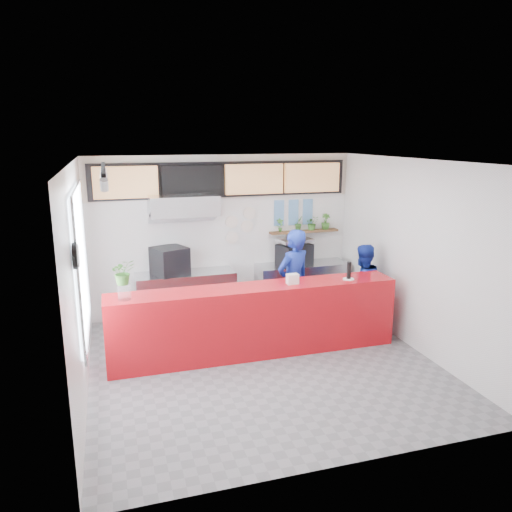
{
  "coord_description": "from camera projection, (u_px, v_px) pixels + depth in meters",
  "views": [
    {
      "loc": [
        -2.08,
        -6.57,
        3.34
      ],
      "look_at": [
        0.1,
        0.7,
        1.5
      ],
      "focal_mm": 35.0,
      "sensor_mm": 36.0,
      "label": 1
    }
  ],
  "objects": [
    {
      "name": "dec_plate_b",
      "position": [
        247.0,
        226.0,
        9.52
      ],
      "size": [
        0.24,
        0.03,
        0.24
      ],
      "primitive_type": "cylinder",
      "rotation": [
        1.57,
        0.0,
        0.0
      ],
      "color": "silver",
      "rests_on": "wall_back"
    },
    {
      "name": "window_pane",
      "position": [
        81.0,
        261.0,
        6.68
      ],
      "size": [
        0.04,
        2.2,
        1.9
      ],
      "primitive_type": "cube",
      "color": "silver",
      "rests_on": "wall_left"
    },
    {
      "name": "hood_lip",
      "position": [
        184.0,
        216.0,
        8.81
      ],
      "size": [
        1.2,
        0.69,
        0.31
      ],
      "primitive_type": "cube",
      "rotation": [
        -0.35,
        0.0,
        0.0
      ],
      "color": "#B2B5BA",
      "rests_on": "ceiling"
    },
    {
      "name": "right_bench",
      "position": [
        302.0,
        286.0,
        9.85
      ],
      "size": [
        1.8,
        0.6,
        0.9
      ],
      "primitive_type": "cube",
      "color": "#B2B5BA",
      "rests_on": "ground"
    },
    {
      "name": "panini_oven",
      "position": [
        170.0,
        261.0,
        8.97
      ],
      "size": [
        0.72,
        0.72,
        0.49
      ],
      "primitive_type": "cube",
      "rotation": [
        0.0,
        0.0,
        0.39
      ],
      "color": "black",
      "rests_on": "prep_bench"
    },
    {
      "name": "napkin_holder",
      "position": [
        292.0,
        279.0,
        7.71
      ],
      "size": [
        0.18,
        0.12,
        0.16
      ],
      "primitive_type": "cube",
      "rotation": [
        0.0,
        0.0,
        0.04
      ],
      "color": "white",
      "rests_on": "service_counter"
    },
    {
      "name": "basil_vase",
      "position": [
        123.0,
        272.0,
        6.9
      ],
      "size": [
        0.38,
        0.35,
        0.36
      ],
      "primitive_type": "imported",
      "rotation": [
        0.0,
        0.0,
        0.23
      ],
      "color": "#387027",
      "rests_on": "glass_vase"
    },
    {
      "name": "glass_vase",
      "position": [
        124.0,
        292.0,
        6.97
      ],
      "size": [
        0.19,
        0.19,
        0.23
      ],
      "primitive_type": "cylinder",
      "rotation": [
        0.0,
        0.0,
        -0.03
      ],
      "color": "white",
      "rests_on": "service_counter"
    },
    {
      "name": "extraction_hood",
      "position": [
        183.0,
        205.0,
        8.76
      ],
      "size": [
        1.2,
        0.7,
        0.35
      ],
      "primitive_type": "cube",
      "color": "#B2B5BA",
      "rests_on": "ceiling"
    },
    {
      "name": "service_counter",
      "position": [
        255.0,
        320.0,
        7.73
      ],
      "size": [
        4.5,
        0.6,
        1.1
      ],
      "primitive_type": "cube",
      "color": "#B80D14",
      "rests_on": "ground"
    },
    {
      "name": "wall_clock_face",
      "position": [
        78.0,
        256.0,
        5.49
      ],
      "size": [
        0.02,
        0.26,
        0.26
      ],
      "primitive_type": "cylinder",
      "rotation": [
        0.0,
        1.57,
        0.0
      ],
      "color": "white",
      "rests_on": "wall_left"
    },
    {
      "name": "ceiling",
      "position": [
        264.0,
        161.0,
        6.78
      ],
      "size": [
        5.0,
        5.0,
        0.0
      ],
      "primitive_type": "plane",
      "rotation": [
        3.14,
        0.0,
        0.0
      ],
      "color": "silver"
    },
    {
      "name": "soffit",
      "position": [
        223.0,
        179.0,
        9.18
      ],
      "size": [
        4.8,
        0.04,
        0.65
      ],
      "primitive_type": "cube",
      "color": "black",
      "rests_on": "wall_back"
    },
    {
      "name": "dec_plate_a",
      "position": [
        232.0,
        222.0,
        9.42
      ],
      "size": [
        0.24,
        0.03,
        0.24
      ],
      "primitive_type": "cylinder",
      "rotation": [
        1.57,
        0.0,
        0.0
      ],
      "color": "silver",
      "rests_on": "wall_back"
    },
    {
      "name": "dec_plate_d",
      "position": [
        249.0,
        213.0,
        9.48
      ],
      "size": [
        0.24,
        0.03,
        0.24
      ],
      "primitive_type": "cylinder",
      "rotation": [
        1.57,
        0.0,
        0.0
      ],
      "color": "silver",
      "rests_on": "wall_back"
    },
    {
      "name": "herb_d",
      "position": [
        326.0,
        221.0,
        9.9
      ],
      "size": [
        0.19,
        0.17,
        0.31
      ],
      "primitive_type": "imported",
      "rotation": [
        0.0,
        0.0,
        -0.12
      ],
      "color": "#387027",
      "rests_on": "herb_shelf"
    },
    {
      "name": "menu_board_far_right",
      "position": [
        312.0,
        178.0,
        9.59
      ],
      "size": [
        1.1,
        0.1,
        0.55
      ],
      "primitive_type": "cube",
      "color": "tan",
      "rests_on": "wall_back"
    },
    {
      "name": "white_plate",
      "position": [
        348.0,
        279.0,
        7.97
      ],
      "size": [
        0.22,
        0.22,
        0.01
      ],
      "primitive_type": "cylinder",
      "rotation": [
        0.0,
        0.0,
        -0.26
      ],
      "color": "white",
      "rests_on": "service_counter"
    },
    {
      "name": "prep_bench",
      "position": [
        186.0,
        296.0,
        9.21
      ],
      "size": [
        1.8,
        0.6,
        0.9
      ],
      "primitive_type": "cube",
      "color": "#B2B5BA",
      "rests_on": "ground"
    },
    {
      "name": "track_rail",
      "position": [
        103.0,
        168.0,
        6.21
      ],
      "size": [
        0.05,
        2.4,
        0.04
      ],
      "primitive_type": "cube",
      "color": "black",
      "rests_on": "ceiling"
    },
    {
      "name": "photo_frame_e",
      "position": [
        293.0,
        219.0,
        9.78
      ],
      "size": [
        0.2,
        0.02,
        0.25
      ],
      "primitive_type": "cube",
      "color": "#598CBF",
      "rests_on": "wall_back"
    },
    {
      "name": "espresso_tray",
      "position": [
        295.0,
        240.0,
        9.58
      ],
      "size": [
        0.7,
        0.54,
        0.06
      ],
      "primitive_type": "cube",
      "rotation": [
        0.0,
        0.0,
        0.17
      ],
      "color": "silver",
      "rests_on": "espresso_machine"
    },
    {
      "name": "menu_board_mid_left",
      "position": [
        192.0,
        181.0,
        8.94
      ],
      "size": [
        1.1,
        0.1,
        0.55
      ],
      "primitive_type": "cube",
      "color": "black",
      "rests_on": "wall_back"
    },
    {
      "name": "wall_left",
      "position": [
        79.0,
        282.0,
        6.44
      ],
      "size": [
        0.0,
        5.0,
        5.0
      ],
      "primitive_type": "plane",
      "rotation": [
        1.57,
        0.0,
        1.57
      ],
      "color": "white",
      "rests_on": "ground"
    },
    {
      "name": "menu_board_far_left",
      "position": [
        126.0,
        182.0,
        8.61
      ],
      "size": [
        1.1,
        0.1,
        0.55
      ],
      "primitive_type": "cube",
      "color": "tan",
      "rests_on": "wall_back"
    },
    {
      "name": "espresso_machine",
      "position": [
        294.0,
        254.0,
        9.65
      ],
      "size": [
        0.73,
        0.61,
        0.4
      ],
      "primitive_type": "cube",
      "rotation": [
        0.0,
        0.0,
        0.32
      ],
      "color": "black",
      "rests_on": "right_bench"
    },
    {
      "name": "herb_a",
      "position": [
        280.0,
        225.0,
        9.64
      ],
      "size": [
        0.15,
        0.11,
        0.26
      ],
      "primitive_type": "imported",
      "rotation": [
        0.0,
        0.0,
        -0.12
      ],
      "color": "#387027",
      "rests_on": "herb_shelf"
    },
    {
      "name": "floor",
      "position": [
        263.0,
        364.0,
        7.49
      ],
      "size": [
        5.0,
        5.0,
        0.0
      ],
      "primitive_type": "plane",
      "color": "slate",
      "rests_on": "ground"
    },
    {
      "name": "photo_frame_f",
      "position": [
        308.0,
        218.0,
        9.86
      ],
      "size": [
        0.2,
        0.02,
        0.25
      ],
      "primitive_type": "cube",
      "color": "#598CBF",
      "rests_on": "wall_back"
    },
    {
      "name": "dec_plate_c",
      "position": [
        232.0,
        237.0,
        9.49
      ],
      "size": [
        0.24,
        0.03,
        0.24
      ],
      "primitive_type": "cylinder",
      "rotation": [
        1.57,
        0.0,
        0.0
      ],
      "color": "silver",
      "rests_on": "wall_back"
    },
    {
      "name": "photo_frame_c",
      "position": [
        308.0,
        205.0,
        9.8
      ],
      "size": [
        0.2,
        0.02,
        0.25
      ],
      "primitive_type": "cube",
      "color": "#598CBF",
      "rests_on": "wall_back"
    },
    {
      "name": "photo_frame_a",
      "position": [
        279.0,
        207.0,
        9.63
      ],
      "size": [
        0.2,
        0.02,
        0.25
      ],
      "primitive_type": "cube",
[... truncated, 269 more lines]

